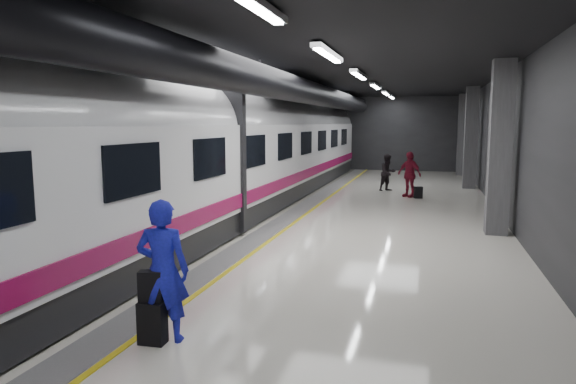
% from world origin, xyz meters
% --- Properties ---
extents(ground, '(40.00, 40.00, 0.00)m').
position_xyz_m(ground, '(0.00, 0.00, 0.00)').
color(ground, beige).
rests_on(ground, ground).
extents(platform_hall, '(10.02, 40.02, 4.51)m').
position_xyz_m(platform_hall, '(-0.29, 0.96, 3.54)').
color(platform_hall, black).
rests_on(platform_hall, ground).
extents(train, '(3.05, 38.00, 4.05)m').
position_xyz_m(train, '(-3.25, -0.00, 2.07)').
color(train, black).
rests_on(train, ground).
extents(traveler_main, '(0.77, 0.58, 1.92)m').
position_xyz_m(traveler_main, '(-0.55, -6.36, 0.96)').
color(traveler_main, '#1B1CD0').
rests_on(traveler_main, ground).
extents(suitcase_main, '(0.36, 0.24, 0.57)m').
position_xyz_m(suitcase_main, '(-0.65, -6.50, 0.28)').
color(suitcase_main, black).
rests_on(suitcase_main, ground).
extents(shoulder_bag, '(0.34, 0.23, 0.41)m').
position_xyz_m(shoulder_bag, '(-0.67, -6.47, 0.77)').
color(shoulder_bag, black).
rests_on(shoulder_bag, suitcase_main).
extents(traveler_far_a, '(0.97, 0.97, 1.58)m').
position_xyz_m(traveler_far_a, '(1.11, 10.01, 0.79)').
color(traveler_far_a, black).
rests_on(traveler_far_a, ground).
extents(traveler_far_b, '(1.11, 0.95, 1.79)m').
position_xyz_m(traveler_far_b, '(2.06, 8.41, 0.90)').
color(traveler_far_b, maroon).
rests_on(traveler_far_b, ground).
extents(suitcase_far, '(0.35, 0.27, 0.46)m').
position_xyz_m(suitcase_far, '(2.43, 8.12, 0.23)').
color(suitcase_far, black).
rests_on(suitcase_far, ground).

